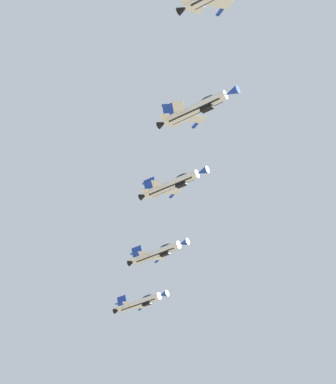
% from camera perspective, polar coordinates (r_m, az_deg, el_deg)
% --- Properties ---
extents(fighter_jet_left_wing, '(15.41, 9.95, 4.56)m').
position_cam_1_polar(fighter_jet_left_wing, '(131.63, 2.12, 6.21)').
color(fighter_jet_left_wing, white).
extents(fighter_jet_right_wing, '(15.41, 9.88, 4.68)m').
position_cam_1_polar(fighter_jet_right_wing, '(152.06, 0.34, 0.60)').
color(fighter_jet_right_wing, white).
extents(fighter_jet_left_outer, '(15.41, 9.82, 4.77)m').
position_cam_1_polar(fighter_jet_left_outer, '(171.85, -0.80, -4.50)').
color(fighter_jet_left_outer, white).
extents(fighter_jet_right_outer, '(15.41, 9.87, 4.69)m').
position_cam_1_polar(fighter_jet_right_outer, '(190.89, -2.08, -8.14)').
color(fighter_jet_right_outer, white).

